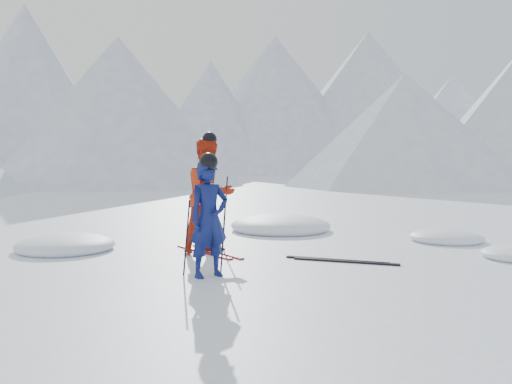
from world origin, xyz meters
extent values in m
plane|color=white|center=(0.00, 0.00, 0.00)|extent=(160.00, 160.00, 0.00)
cone|color=#B2BCD1|center=(-11.51, 40.48, 7.17)|extent=(23.96, 23.96, 14.35)
cone|color=#B2BCD1|center=(-5.08, 51.27, 5.96)|extent=(17.69, 17.69, 11.93)
cone|color=#B2BCD1|center=(4.51, 43.52, 5.42)|extent=(19.63, 19.63, 10.85)
cone|color=#B2BCD1|center=(11.74, 46.25, 7.07)|extent=(23.31, 23.31, 14.15)
cone|color=#B2BCD1|center=(21.49, 44.84, 7.44)|extent=(28.94, 28.94, 14.88)
cone|color=silver|center=(31.93, 45.34, 5.38)|extent=(24.45, 24.45, 10.76)
cone|color=#B2BCD1|center=(12.00, 20.00, 3.25)|extent=(14.00, 14.00, 6.50)
cone|color=#B2BCD1|center=(-4.00, 26.00, 4.50)|extent=(16.00, 16.00, 9.00)
imported|color=#0D1652|center=(-2.67, -0.91, 0.82)|extent=(0.70, 0.58, 1.65)
imported|color=#B6280E|center=(-2.36, 1.00, 1.01)|extent=(1.20, 1.08, 2.03)
cylinder|color=black|center=(-2.97, -0.76, 0.55)|extent=(0.11, 0.08, 1.10)
cylinder|color=black|center=(-2.42, -0.66, 0.55)|extent=(0.11, 0.07, 1.10)
cylinder|color=black|center=(-2.66, 1.25, 0.68)|extent=(0.13, 0.10, 1.35)
cylinder|color=black|center=(-2.06, 1.15, 0.68)|extent=(0.13, 0.09, 1.35)
cube|color=black|center=(-2.48, 1.00, 0.01)|extent=(0.77, 1.59, 0.03)
cube|color=black|center=(-2.24, 1.00, 0.01)|extent=(0.66, 1.63, 0.03)
cube|color=black|center=(-0.47, -0.26, 0.01)|extent=(1.45, 1.04, 0.03)
cube|color=black|center=(-0.37, -0.41, 0.01)|extent=(1.48, 1.00, 0.03)
ellipsoid|color=white|center=(-4.88, 1.89, 0.00)|extent=(1.77, 1.77, 0.39)
ellipsoid|color=white|center=(2.50, 1.17, 0.00)|extent=(1.46, 1.46, 0.32)
ellipsoid|color=white|center=(-0.32, 3.47, 0.00)|extent=(2.30, 2.30, 0.51)
camera|label=1|loc=(-3.84, -8.44, 1.70)|focal=38.00mm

